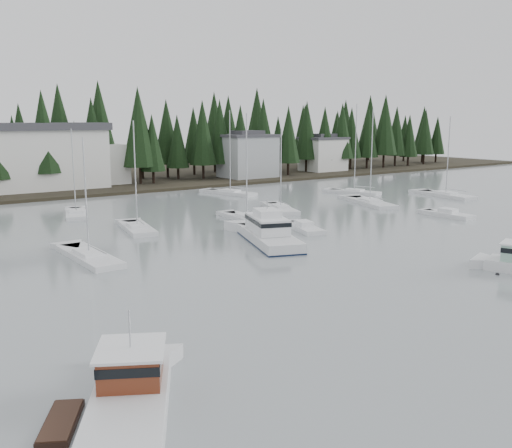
{
  "coord_description": "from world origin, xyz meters",
  "views": [
    {
      "loc": [
        -28.87,
        -16.33,
        12.11
      ],
      "look_at": [
        1.07,
        25.87,
        2.5
      ],
      "focal_mm": 40.0,
      "sensor_mm": 36.0,
      "label": 1
    }
  ],
  "objects_px": {
    "sailboat_3": "(446,196)",
    "sailboat_8": "(354,193)",
    "sailboat_6": "(89,258)",
    "sailboat_1": "(370,204)",
    "sailboat_4": "(247,220)",
    "sailboat_2": "(76,215)",
    "lobster_boat_brown": "(126,404)",
    "harbor_inn": "(41,157)",
    "sailboat_5": "(137,230)",
    "sailboat_7": "(230,194)",
    "sailboat_11": "(281,210)",
    "runabout_2": "(448,215)",
    "runabout_1": "(304,229)",
    "house_east_b": "(323,153)",
    "house_east_a": "(248,155)",
    "cabin_cruiser_center": "(268,235)"
  },
  "relations": [
    {
      "from": "lobster_boat_brown",
      "to": "sailboat_2",
      "type": "distance_m",
      "value": 52.25
    },
    {
      "from": "sailboat_6",
      "to": "sailboat_8",
      "type": "height_order",
      "value": "sailboat_8"
    },
    {
      "from": "house_east_b",
      "to": "runabout_1",
      "type": "height_order",
      "value": "house_east_b"
    },
    {
      "from": "sailboat_5",
      "to": "sailboat_11",
      "type": "bearing_deg",
      "value": -73.89
    },
    {
      "from": "sailboat_7",
      "to": "sailboat_11",
      "type": "bearing_deg",
      "value": 152.84
    },
    {
      "from": "house_east_a",
      "to": "cabin_cruiser_center",
      "type": "height_order",
      "value": "house_east_a"
    },
    {
      "from": "house_east_a",
      "to": "sailboat_7",
      "type": "distance_m",
      "value": 23.42
    },
    {
      "from": "sailboat_6",
      "to": "sailboat_8",
      "type": "relative_size",
      "value": 0.74
    },
    {
      "from": "sailboat_8",
      "to": "runabout_1",
      "type": "distance_m",
      "value": 32.69
    },
    {
      "from": "sailboat_3",
      "to": "sailboat_7",
      "type": "bearing_deg",
      "value": 56.89
    },
    {
      "from": "runabout_1",
      "to": "runabout_2",
      "type": "distance_m",
      "value": 20.76
    },
    {
      "from": "sailboat_5",
      "to": "sailboat_3",
      "type": "bearing_deg",
      "value": -81.26
    },
    {
      "from": "sailboat_2",
      "to": "runabout_2",
      "type": "bearing_deg",
      "value": -109.69
    },
    {
      "from": "sailboat_2",
      "to": "sailboat_6",
      "type": "xyz_separation_m",
      "value": [
        -6.39,
        -23.09,
        -0.01
      ]
    },
    {
      "from": "sailboat_7",
      "to": "lobster_boat_brown",
      "type": "bearing_deg",
      "value": 127.67
    },
    {
      "from": "cabin_cruiser_center",
      "to": "sailboat_5",
      "type": "distance_m",
      "value": 15.52
    },
    {
      "from": "sailboat_6",
      "to": "runabout_1",
      "type": "xyz_separation_m",
      "value": [
        23.82,
        -0.78,
        0.08
      ]
    },
    {
      "from": "sailboat_1",
      "to": "sailboat_4",
      "type": "height_order",
      "value": "sailboat_1"
    },
    {
      "from": "harbor_inn",
      "to": "sailboat_2",
      "type": "height_order",
      "value": "harbor_inn"
    },
    {
      "from": "harbor_inn",
      "to": "sailboat_6",
      "type": "height_order",
      "value": "harbor_inn"
    },
    {
      "from": "sailboat_1",
      "to": "sailboat_5",
      "type": "height_order",
      "value": "sailboat_1"
    },
    {
      "from": "house_east_a",
      "to": "sailboat_6",
      "type": "relative_size",
      "value": 0.95
    },
    {
      "from": "sailboat_11",
      "to": "lobster_boat_brown",
      "type": "bearing_deg",
      "value": 155.25
    },
    {
      "from": "sailboat_4",
      "to": "harbor_inn",
      "type": "bearing_deg",
      "value": 19.99
    },
    {
      "from": "sailboat_8",
      "to": "runabout_2",
      "type": "distance_m",
      "value": 23.45
    },
    {
      "from": "house_east_b",
      "to": "runabout_1",
      "type": "xyz_separation_m",
      "value": [
        -46.95,
        -49.16,
        -4.27
      ]
    },
    {
      "from": "house_east_b",
      "to": "sailboat_11",
      "type": "distance_m",
      "value": 55.2
    },
    {
      "from": "sailboat_3",
      "to": "sailboat_8",
      "type": "height_order",
      "value": "sailboat_8"
    },
    {
      "from": "runabout_2",
      "to": "runabout_1",
      "type": "bearing_deg",
      "value": 78.14
    },
    {
      "from": "house_east_b",
      "to": "runabout_1",
      "type": "distance_m",
      "value": 68.11
    },
    {
      "from": "house_east_a",
      "to": "sailboat_3",
      "type": "xyz_separation_m",
      "value": [
        11.0,
        -39.06,
        -4.84
      ]
    },
    {
      "from": "lobster_boat_brown",
      "to": "sailboat_5",
      "type": "distance_m",
      "value": 40.37
    },
    {
      "from": "house_east_a",
      "to": "sailboat_4",
      "type": "distance_m",
      "value": 47.35
    },
    {
      "from": "cabin_cruiser_center",
      "to": "sailboat_11",
      "type": "bearing_deg",
      "value": -21.68
    },
    {
      "from": "sailboat_8",
      "to": "sailboat_11",
      "type": "xyz_separation_m",
      "value": [
        -20.44,
        -6.76,
        -0.04
      ]
    },
    {
      "from": "sailboat_2",
      "to": "lobster_boat_brown",
      "type": "bearing_deg",
      "value": -179.54
    },
    {
      "from": "sailboat_6",
      "to": "sailboat_1",
      "type": "bearing_deg",
      "value": -79.94
    },
    {
      "from": "lobster_boat_brown",
      "to": "sailboat_2",
      "type": "bearing_deg",
      "value": 13.1
    },
    {
      "from": "cabin_cruiser_center",
      "to": "sailboat_11",
      "type": "distance_m",
      "value": 20.01
    },
    {
      "from": "house_east_a",
      "to": "sailboat_6",
      "type": "xyz_separation_m",
      "value": [
        -48.76,
        -46.38,
        -4.85
      ]
    },
    {
      "from": "sailboat_8",
      "to": "sailboat_11",
      "type": "bearing_deg",
      "value": 87.44
    },
    {
      "from": "house_east_a",
      "to": "sailboat_3",
      "type": "height_order",
      "value": "sailboat_3"
    },
    {
      "from": "house_east_a",
      "to": "sailboat_5",
      "type": "height_order",
      "value": "sailboat_5"
    },
    {
      "from": "sailboat_11",
      "to": "runabout_1",
      "type": "bearing_deg",
      "value": 172.77
    },
    {
      "from": "harbor_inn",
      "to": "lobster_boat_brown",
      "type": "distance_m",
      "value": 80.05
    },
    {
      "from": "sailboat_2",
      "to": "runabout_2",
      "type": "distance_m",
      "value": 46.83
    },
    {
      "from": "sailboat_3",
      "to": "runabout_2",
      "type": "height_order",
      "value": "sailboat_3"
    },
    {
      "from": "sailboat_4",
      "to": "sailboat_11",
      "type": "distance_m",
      "value": 8.88
    },
    {
      "from": "sailboat_8",
      "to": "sailboat_4",
      "type": "bearing_deg",
      "value": 89.38
    },
    {
      "from": "sailboat_7",
      "to": "runabout_2",
      "type": "bearing_deg",
      "value": -178.38
    }
  ]
}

